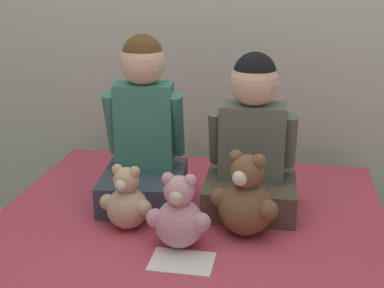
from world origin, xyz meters
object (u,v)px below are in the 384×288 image
(teddy_bear_held_by_right_child, at_px, (246,200))
(teddy_bear_between_children, at_px, (179,216))
(child_on_left, at_px, (144,135))
(teddy_bear_held_by_left_child, at_px, (127,202))
(sign_card, at_px, (182,261))
(child_on_right, at_px, (252,144))

(teddy_bear_held_by_right_child, bearing_deg, teddy_bear_between_children, -126.96)
(teddy_bear_between_children, bearing_deg, child_on_left, 122.28)
(child_on_left, distance_m, teddy_bear_held_by_right_child, 0.52)
(teddy_bear_between_children, bearing_deg, teddy_bear_held_by_left_child, 156.45)
(teddy_bear_held_by_left_child, height_order, teddy_bear_held_by_right_child, teddy_bear_held_by_right_child)
(teddy_bear_held_by_right_child, relative_size, sign_card, 1.50)
(sign_card, bearing_deg, child_on_left, 118.04)
(child_on_left, bearing_deg, sign_card, -68.27)
(child_on_right, relative_size, teddy_bear_held_by_right_child, 1.99)
(child_on_right, distance_m, teddy_bear_between_children, 0.45)
(teddy_bear_held_by_right_child, bearing_deg, teddy_bear_held_by_left_child, -154.24)
(child_on_left, bearing_deg, teddy_bear_held_by_right_child, -34.43)
(child_on_left, xyz_separation_m, child_on_right, (0.44, -0.00, -0.01))
(child_on_right, bearing_deg, teddy_bear_held_by_left_child, -150.43)
(teddy_bear_held_by_right_child, xyz_separation_m, teddy_bear_between_children, (-0.22, -0.13, -0.02))
(sign_card, bearing_deg, teddy_bear_held_by_right_child, 52.19)
(teddy_bear_between_children, xyz_separation_m, sign_card, (0.03, -0.11, -0.11))
(child_on_right, bearing_deg, child_on_left, 177.90)
(child_on_left, height_order, teddy_bear_held_by_left_child, child_on_left)
(child_on_right, height_order, teddy_bear_between_children, child_on_right)
(teddy_bear_held_by_right_child, relative_size, teddy_bear_between_children, 1.16)
(teddy_bear_between_children, height_order, sign_card, teddy_bear_between_children)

